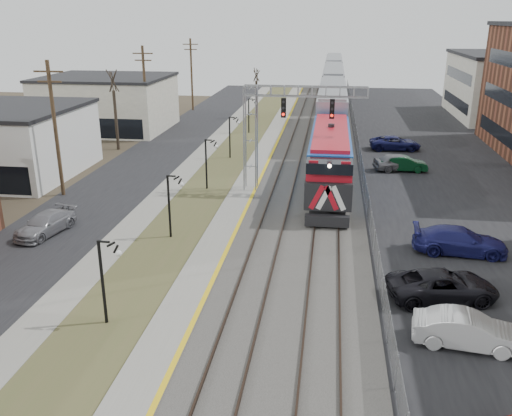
# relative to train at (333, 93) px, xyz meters

# --- Properties ---
(street_west) EXTENTS (7.00, 120.00, 0.04)m
(street_west) POSITION_rel_train_xyz_m (-17.00, -29.84, -2.90)
(street_west) COLOR black
(street_west) RESTS_ON ground
(sidewalk) EXTENTS (2.00, 120.00, 0.08)m
(sidewalk) POSITION_rel_train_xyz_m (-12.50, -29.84, -2.88)
(sidewalk) COLOR gray
(sidewalk) RESTS_ON ground
(grass_median) EXTENTS (4.00, 120.00, 0.06)m
(grass_median) POSITION_rel_train_xyz_m (-9.50, -29.84, -2.89)
(grass_median) COLOR #494E29
(grass_median) RESTS_ON ground
(platform) EXTENTS (2.00, 120.00, 0.24)m
(platform) POSITION_rel_train_xyz_m (-6.50, -29.84, -2.80)
(platform) COLOR gray
(platform) RESTS_ON ground
(ballast_bed) EXTENTS (8.00, 120.00, 0.20)m
(ballast_bed) POSITION_rel_train_xyz_m (-1.50, -29.84, -2.82)
(ballast_bed) COLOR #595651
(ballast_bed) RESTS_ON ground
(parking_lot) EXTENTS (16.00, 120.00, 0.04)m
(parking_lot) POSITION_rel_train_xyz_m (10.50, -29.84, -2.90)
(parking_lot) COLOR black
(parking_lot) RESTS_ON ground
(platform_edge) EXTENTS (0.24, 120.00, 0.01)m
(platform_edge) POSITION_rel_train_xyz_m (-5.62, -29.84, -2.67)
(platform_edge) COLOR gold
(platform_edge) RESTS_ON platform
(track_near) EXTENTS (1.58, 120.00, 0.15)m
(track_near) POSITION_rel_train_xyz_m (-3.50, -29.84, -2.64)
(track_near) COLOR #2D2119
(track_near) RESTS_ON ballast_bed
(track_far) EXTENTS (1.58, 120.00, 0.15)m
(track_far) POSITION_rel_train_xyz_m (-0.00, -29.84, -2.64)
(track_far) COLOR #2D2119
(track_far) RESTS_ON ballast_bed
(train) EXTENTS (3.00, 85.85, 5.33)m
(train) POSITION_rel_train_xyz_m (0.00, 0.00, 0.00)
(train) COLOR #1650B2
(train) RESTS_ON ground
(signal_gantry) EXTENTS (9.00, 1.07, 8.15)m
(signal_gantry) POSITION_rel_train_xyz_m (-4.28, -36.84, 2.67)
(signal_gantry) COLOR gray
(signal_gantry) RESTS_ON ground
(lampposts) EXTENTS (0.14, 62.14, 4.00)m
(lampposts) POSITION_rel_train_xyz_m (-9.50, -46.55, -0.92)
(lampposts) COLOR black
(lampposts) RESTS_ON ground
(utility_poles) EXTENTS (0.28, 80.28, 10.00)m
(utility_poles) POSITION_rel_train_xyz_m (-20.00, -39.84, 2.08)
(utility_poles) COLOR #4C3823
(utility_poles) RESTS_ON ground
(fence) EXTENTS (0.04, 120.00, 1.60)m
(fence) POSITION_rel_train_xyz_m (2.70, -29.84, -2.12)
(fence) COLOR gray
(fence) RESTS_ON ground
(bare_trees) EXTENTS (12.30, 42.30, 5.95)m
(bare_trees) POSITION_rel_train_xyz_m (-18.16, -25.92, -0.22)
(bare_trees) COLOR #382D23
(bare_trees) RESTS_ON ground
(car_lot_b) EXTENTS (4.55, 2.08, 1.44)m
(car_lot_b) POSITION_rel_train_xyz_m (5.90, -56.50, -2.20)
(car_lot_b) COLOR silver
(car_lot_b) RESTS_ON ground
(car_lot_c) EXTENTS (5.56, 3.38, 1.44)m
(car_lot_c) POSITION_rel_train_xyz_m (5.60, -52.60, -2.20)
(car_lot_c) COLOR black
(car_lot_c) RESTS_ON ground
(car_lot_d) EXTENTS (5.34, 2.43, 1.52)m
(car_lot_d) POSITION_rel_train_xyz_m (7.56, -46.87, -2.16)
(car_lot_d) COLOR navy
(car_lot_d) RESTS_ON ground
(car_lot_e) EXTENTS (4.74, 2.68, 1.52)m
(car_lot_e) POSITION_rel_train_xyz_m (6.08, -29.27, -2.16)
(car_lot_e) COLOR slate
(car_lot_e) RESTS_ON ground
(car_lot_f) EXTENTS (4.13, 1.56, 1.35)m
(car_lot_f) POSITION_rel_train_xyz_m (6.41, -29.40, -2.25)
(car_lot_f) COLOR #0B381B
(car_lot_f) RESTS_ON ground
(car_street_b) EXTENTS (2.74, 4.80, 1.31)m
(car_street_b) POSITION_rel_train_xyz_m (-17.37, -47.39, -2.26)
(car_street_b) COLOR gray
(car_street_b) RESTS_ON ground
(car_lot_g) EXTENTS (5.24, 2.74, 1.41)m
(car_lot_g) POSITION_rel_train_xyz_m (6.53, -21.26, -2.22)
(car_lot_g) COLOR #171951
(car_lot_g) RESTS_ON ground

